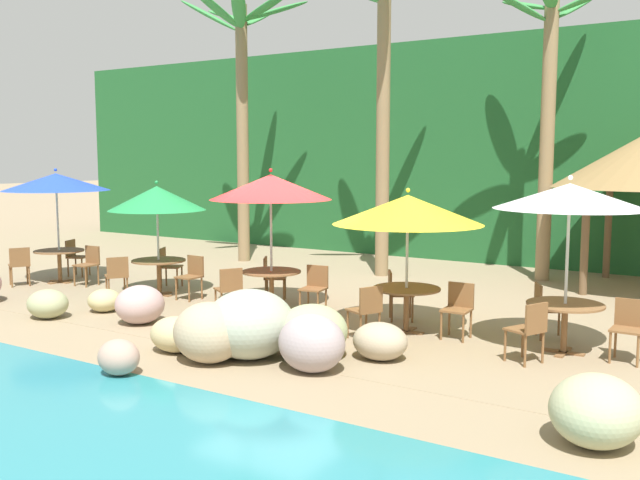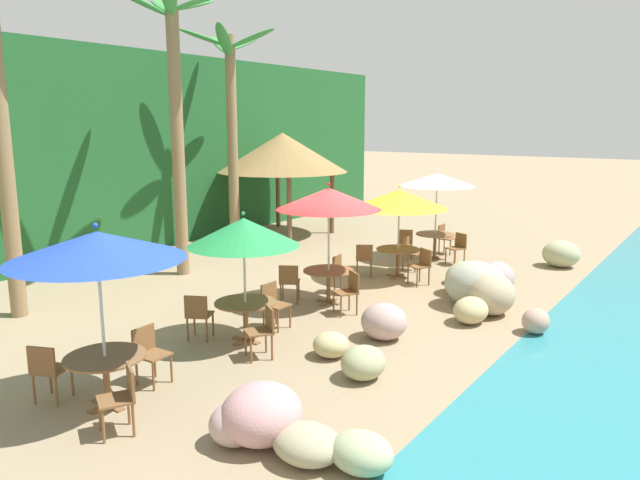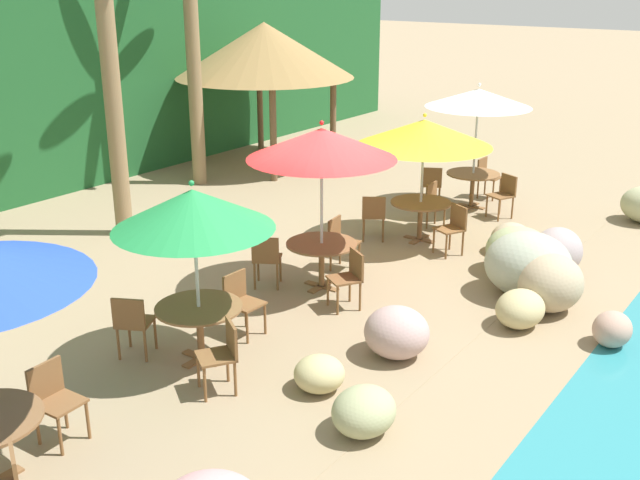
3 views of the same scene
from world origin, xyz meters
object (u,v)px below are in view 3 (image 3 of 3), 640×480
at_px(palapa_hut, 264,51).
at_px(chair_yellow_seaward, 436,202).
at_px(umbrella_white, 479,98).
at_px(chair_white_seaward, 486,175).
at_px(chair_green_left, 223,351).
at_px(chair_white_inland, 431,183).
at_px(chair_red_left, 350,275).
at_px(chair_yellow_left, 453,226).
at_px(chair_blue_seaward, 54,396).
at_px(umbrella_yellow, 424,133).
at_px(chair_white_left, 504,193).
at_px(chair_green_inland, 133,321).
at_px(dining_table_green, 199,315).
at_px(dining_table_yellow, 421,208).
at_px(dining_table_white, 473,179).
at_px(umbrella_green, 193,209).
at_px(chair_green_seaward, 241,299).
at_px(chair_yellow_inland, 374,214).
at_px(umbrella_red, 322,144).
at_px(dining_table_red, 322,251).
at_px(chair_red_seaward, 340,239).
at_px(chair_red_inland, 266,257).

bearing_deg(palapa_hut, chair_yellow_seaward, -109.57).
distance_m(umbrella_white, chair_white_seaward, 1.97).
xyz_separation_m(chair_green_left, chair_white_inland, (8.04, 1.51, 0.00)).
distance_m(chair_red_left, chair_yellow_left, 2.94).
xyz_separation_m(chair_blue_seaward, umbrella_yellow, (7.80, -0.08, 1.49)).
bearing_deg(chair_white_left, chair_green_inland, 169.82).
bearing_deg(chair_yellow_seaward, dining_table_green, -179.66).
xyz_separation_m(dining_table_green, umbrella_white, (8.12, 0.03, 1.68)).
xyz_separation_m(dining_table_green, dining_table_yellow, (5.64, -0.08, 0.00)).
height_order(chair_green_inland, umbrella_yellow, umbrella_yellow).
xyz_separation_m(umbrella_yellow, dining_table_white, (2.47, 0.11, -1.39)).
bearing_deg(chair_red_left, umbrella_green, 164.72).
distance_m(chair_green_seaward, chair_white_left, 7.04).
relative_size(chair_yellow_inland, chair_white_inland, 1.00).
bearing_deg(chair_white_inland, palapa_hut, 79.64).
height_order(chair_green_seaward, chair_white_left, same).
relative_size(chair_green_left, umbrella_red, 0.33).
height_order(dining_table_red, dining_table_white, same).
xyz_separation_m(umbrella_yellow, chair_yellow_inland, (-0.52, 0.68, -1.49)).
xyz_separation_m(umbrella_green, chair_white_left, (7.84, -0.78, -1.49)).
bearing_deg(chair_yellow_seaward, chair_white_inland, 31.48).
xyz_separation_m(chair_red_seaward, chair_yellow_left, (1.73, -1.20, 0.00)).
bearing_deg(chair_red_inland, chair_white_inland, -0.45).
distance_m(dining_table_green, umbrella_red, 3.26).
xyz_separation_m(dining_table_green, chair_yellow_seaward, (6.49, 0.04, -0.10)).
distance_m(umbrella_green, chair_red_left, 2.92).
distance_m(chair_blue_seaward, chair_yellow_seaward, 8.64).
distance_m(dining_table_yellow, chair_white_seaward, 3.33).
bearing_deg(chair_green_inland, chair_yellow_inland, -1.16).
height_order(chair_green_inland, chair_red_left, same).
xyz_separation_m(umbrella_yellow, chair_white_inland, (2.00, 0.82, -1.49)).
distance_m(umbrella_green, chair_green_left, 1.72).
relative_size(dining_table_red, chair_yellow_seaward, 1.26).
height_order(chair_red_inland, dining_table_yellow, chair_red_inland).
xyz_separation_m(dining_table_green, chair_green_inland, (-0.47, 0.72, -0.10)).
bearing_deg(chair_yellow_left, chair_yellow_seaward, 38.99).
distance_m(chair_blue_seaward, umbrella_yellow, 7.94).
bearing_deg(chair_blue_seaward, chair_white_inland, 4.34).
xyz_separation_m(chair_green_left, dining_table_yellow, (6.04, 0.68, 0.10)).
bearing_deg(chair_green_inland, chair_yellow_seaward, -5.55).
distance_m(chair_green_inland, dining_table_red, 3.32).
bearing_deg(umbrella_white, chair_red_left, -173.04).
height_order(umbrella_white, chair_white_inland, umbrella_white).
relative_size(chair_green_left, chair_white_seaward, 1.00).
distance_m(chair_green_inland, chair_yellow_inland, 5.59).
xyz_separation_m(dining_table_green, dining_table_red, (2.79, 0.11, 0.00)).
relative_size(dining_table_green, umbrella_red, 0.42).
bearing_deg(dining_table_white, dining_table_yellow, -177.45).
relative_size(chair_red_left, dining_table_yellow, 0.79).
distance_m(chair_green_left, chair_yellow_seaward, 6.93).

